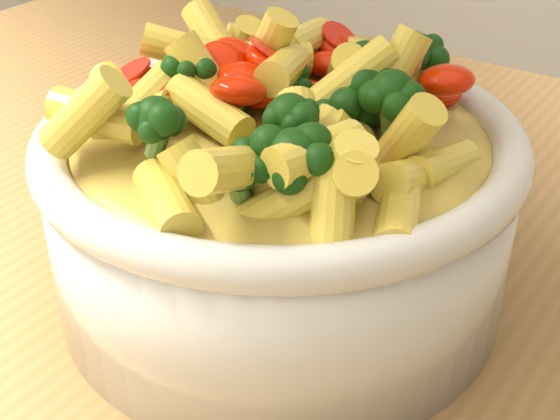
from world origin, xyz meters
The scene contains 3 objects.
table centered at (0.00, 0.00, 0.80)m, with size 1.20×0.80×0.90m.
serving_bowl centered at (0.01, -0.04, 0.96)m, with size 0.27×0.27×0.12m.
pasta_salad centered at (0.01, -0.04, 1.03)m, with size 0.22×0.22×0.05m.
Camera 1 is at (0.23, -0.36, 1.20)m, focal length 50.00 mm.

